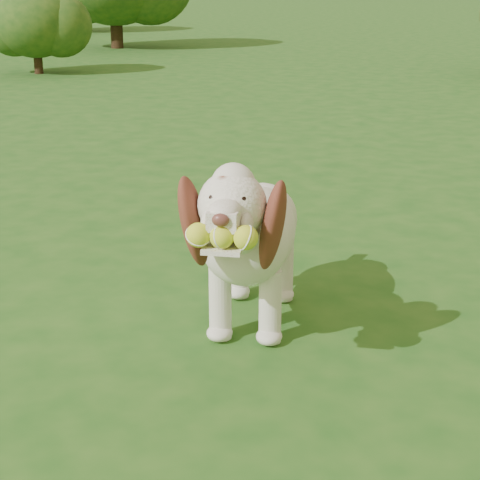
% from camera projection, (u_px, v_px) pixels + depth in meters
% --- Properties ---
extents(ground, '(80.00, 80.00, 0.00)m').
position_uv_depth(ground, '(111.00, 374.00, 2.70)').
color(ground, '#1B4E16').
rests_on(ground, ground).
extents(dog, '(0.51, 1.10, 0.72)m').
position_uv_depth(dog, '(250.00, 231.00, 2.93)').
color(dog, silver).
rests_on(dog, ground).
extents(shrub_a, '(1.10, 1.10, 1.13)m').
position_uv_depth(shrub_a, '(35.00, 21.00, 10.30)').
color(shrub_a, '#382314').
rests_on(shrub_a, ground).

